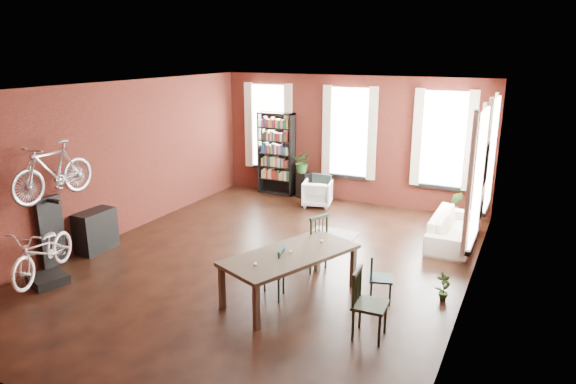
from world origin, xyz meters
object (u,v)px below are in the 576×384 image
Objects in this scene: dining_chair_b at (311,241)px; plant_stand at (304,185)px; dining_chair_a at (271,272)px; dining_chair_d at (381,278)px; console_table at (96,231)px; bicycle_floor at (40,228)px; dining_chair_c at (370,305)px; bike_trainer at (48,280)px; bookshelf at (276,154)px; white_armchair at (317,192)px; cream_sofa at (454,224)px; dining_table at (290,275)px.

dining_chair_b reaches higher than plant_stand.
dining_chair_a is 1.72m from dining_chair_d.
bicycle_floor reaches higher than console_table.
dining_chair_c is 5.42m from bike_trainer.
bookshelf is at bearing 27.14° from dining_chair_d.
bicycle_floor is (-2.32, -6.13, 0.65)m from white_armchair.
bike_trainer is at bearing 130.72° from cream_sofa.
cream_sofa is at bearing 83.69° from dining_table.
console_table is (-2.74, -4.62, 0.04)m from white_armchair.
bike_trainer is at bearing -32.97° from dining_chair_b.
dining_chair_d is at bearing 98.88° from dining_chair_a.
cream_sofa reaches higher than dining_table.
dining_chair_a reaches higher than console_table.
dining_chair_c reaches higher than cream_sofa.
dining_chair_c is 5.44m from bicycle_floor.
console_table is 5.61m from plant_stand.
bicycle_floor is at bearing -74.44° from console_table.
dining_table is 4.29m from console_table.
console_table is (-5.77, 0.69, -0.08)m from dining_chair_c.
bike_trainer is 1.59m from console_table.
dining_chair_a is 0.87× the size of dining_chair_c.
dining_chair_d is 5.11m from white_armchair.
bike_trainer is at bearing 56.62° from bicycle_floor.
cream_sofa is (0.46, 4.19, -0.08)m from dining_chair_c.
white_armchair is 0.89× the size of console_table.
bicycle_floor reaches higher than dining_chair_a.
bicycle_floor is at bearing 130.79° from cream_sofa.
plant_stand is at bearing 0.00° from bookshelf.
dining_chair_c is 7.43m from bookshelf.
dining_chair_c is at bearing 65.46° from dining_chair_b.
dining_chair_a is 1.19× the size of white_armchair.
dining_chair_b is at bearing 14.58° from console_table.
white_armchair is 0.34× the size of cream_sofa.
plant_stand is (0.84, 0.00, -0.76)m from bookshelf.
bookshelf is (-2.74, 5.44, 0.68)m from dining_chair_a.
dining_table is at bearing -60.47° from bookshelf.
dining_chair_b is at bearing 97.25° from white_armchair.
plant_stand is (-0.62, 0.58, -0.02)m from white_armchair.
bookshelf reaches higher than dining_chair_a.
bookshelf is 3.09× the size of white_armchair.
dining_chair_b is 3.81m from white_armchair.
bookshelf reaches higher than console_table.
dining_chair_b is 0.50× the size of cream_sofa.
white_armchair is at bearing 59.34° from console_table.
bike_trainer is 0.80× the size of plant_stand.
white_armchair is 5.37m from console_table.
dining_chair_d is at bearing 20.01° from bike_trainer.
bookshelf is (-4.33, 4.81, 0.71)m from dining_chair_d.
dining_chair_a is 1.57× the size of bike_trainer.
white_armchair is (-3.03, 5.31, -0.13)m from dining_chair_c.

